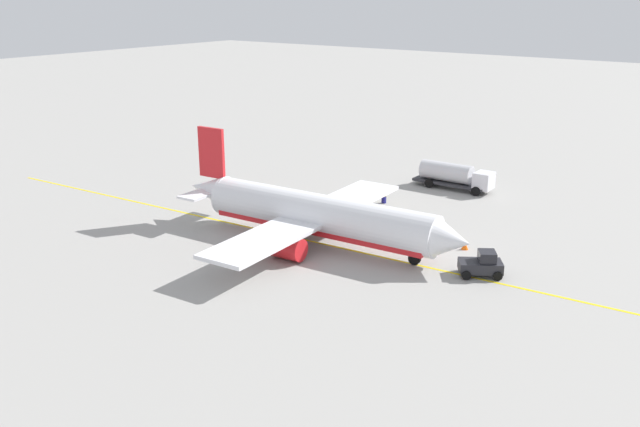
{
  "coord_description": "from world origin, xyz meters",
  "views": [
    {
      "loc": [
        36.69,
        -50.27,
        23.19
      ],
      "look_at": [
        0.0,
        0.0,
        3.0
      ],
      "focal_mm": 38.84,
      "sensor_mm": 36.0,
      "label": 1
    }
  ],
  "objects_px": {
    "fuel_tanker": "(454,175)",
    "safety_cone_wingtip": "(465,246)",
    "refueling_worker": "(384,196)",
    "airplane": "(316,215)",
    "pushback_tug": "(482,264)",
    "safety_cone_nose": "(488,252)"
  },
  "relations": [
    {
      "from": "fuel_tanker",
      "to": "safety_cone_nose",
      "type": "relative_size",
      "value": 13.41
    },
    {
      "from": "fuel_tanker",
      "to": "safety_cone_wingtip",
      "type": "height_order",
      "value": "fuel_tanker"
    },
    {
      "from": "refueling_worker",
      "to": "fuel_tanker",
      "type": "bearing_deg",
      "value": 69.18
    },
    {
      "from": "safety_cone_nose",
      "to": "safety_cone_wingtip",
      "type": "distance_m",
      "value": 2.42
    },
    {
      "from": "pushback_tug",
      "to": "refueling_worker",
      "type": "xyz_separation_m",
      "value": [
        -17.57,
        13.14,
        -0.19
      ]
    },
    {
      "from": "fuel_tanker",
      "to": "safety_cone_wingtip",
      "type": "bearing_deg",
      "value": -61.44
    },
    {
      "from": "fuel_tanker",
      "to": "refueling_worker",
      "type": "distance_m",
      "value": 10.82
    },
    {
      "from": "airplane",
      "to": "fuel_tanker",
      "type": "height_order",
      "value": "airplane"
    },
    {
      "from": "airplane",
      "to": "safety_cone_wingtip",
      "type": "bearing_deg",
      "value": 28.49
    },
    {
      "from": "fuel_tanker",
      "to": "pushback_tug",
      "type": "height_order",
      "value": "fuel_tanker"
    },
    {
      "from": "airplane",
      "to": "fuel_tanker",
      "type": "relative_size",
      "value": 3.17
    },
    {
      "from": "safety_cone_wingtip",
      "to": "pushback_tug",
      "type": "bearing_deg",
      "value": -52.61
    },
    {
      "from": "refueling_worker",
      "to": "safety_cone_wingtip",
      "type": "height_order",
      "value": "refueling_worker"
    },
    {
      "from": "airplane",
      "to": "safety_cone_wingtip",
      "type": "height_order",
      "value": "airplane"
    },
    {
      "from": "pushback_tug",
      "to": "refueling_worker",
      "type": "bearing_deg",
      "value": 143.2
    },
    {
      "from": "refueling_worker",
      "to": "safety_cone_nose",
      "type": "relative_size",
      "value": 2.32
    },
    {
      "from": "airplane",
      "to": "fuel_tanker",
      "type": "bearing_deg",
      "value": 84.4
    },
    {
      "from": "pushback_tug",
      "to": "safety_cone_wingtip",
      "type": "bearing_deg",
      "value": 127.39
    },
    {
      "from": "airplane",
      "to": "safety_cone_wingtip",
      "type": "distance_m",
      "value": 14.29
    },
    {
      "from": "pushback_tug",
      "to": "safety_cone_nose",
      "type": "xyz_separation_m",
      "value": [
        -1.4,
        4.62,
        -0.64
      ]
    },
    {
      "from": "fuel_tanker",
      "to": "airplane",
      "type": "bearing_deg",
      "value": -95.6
    },
    {
      "from": "airplane",
      "to": "refueling_worker",
      "type": "distance_m",
      "value": 15.09
    }
  ]
}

